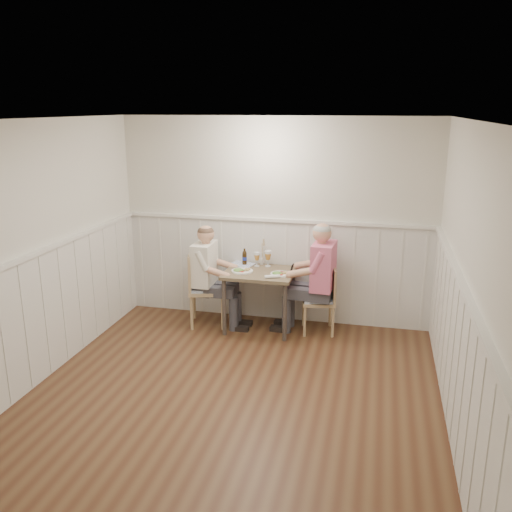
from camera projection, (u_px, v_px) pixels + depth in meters
The scene contains 16 objects.
ground_plane at pixel (228, 404), 5.10m from camera, with size 4.50×4.50×0.00m, color #492918.
room_shell at pixel (225, 248), 4.69m from camera, with size 4.04×4.54×2.60m.
wainscot at pixel (245, 310), 5.56m from camera, with size 4.00×4.49×1.34m.
dining_table at pixel (260, 280), 6.67m from camera, with size 0.85×0.70×0.75m.
chair_right at pixel (323, 297), 6.63m from camera, with size 0.46×0.46×0.84m.
chair_left at pixel (203, 286), 6.85m from camera, with size 0.55×0.55×0.95m.
man_in_pink at pixel (319, 287), 6.55m from camera, with size 0.67×0.47×1.41m.
diner_cream at pixel (208, 284), 6.80m from camera, with size 0.61×0.42×1.32m.
plate_man at pixel (280, 273), 6.51m from camera, with size 0.25×0.25×0.06m.
plate_diner at pixel (241, 270), 6.62m from camera, with size 0.26×0.26×0.07m.
beer_glass_a at pixel (268, 256), 6.81m from camera, with size 0.08×0.08×0.20m.
beer_glass_b at pixel (257, 257), 6.82m from camera, with size 0.07×0.07×0.18m.
beer_bottle at pixel (245, 257), 6.90m from camera, with size 0.06×0.06×0.21m.
rolled_napkin at pixel (272, 277), 6.38m from camera, with size 0.18×0.11×0.04m.
grass_vase at pixel (262, 252), 6.90m from camera, with size 0.04×0.04×0.36m.
gingham_mat at pixel (242, 264), 6.93m from camera, with size 0.34×0.30×0.01m.
Camera 1 is at (1.29, -4.36, 2.71)m, focal length 38.00 mm.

